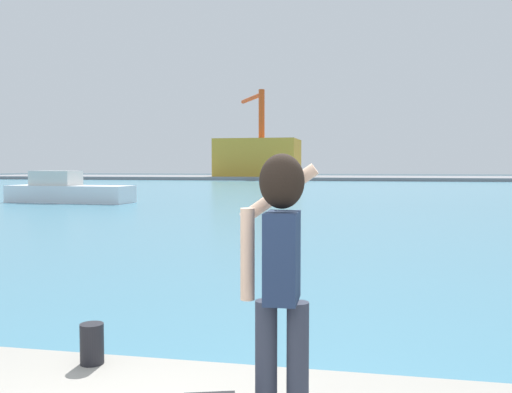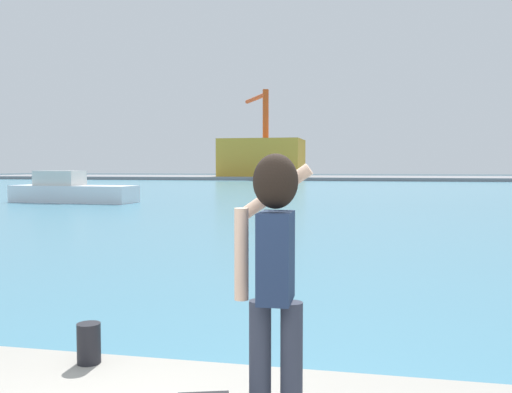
{
  "view_description": "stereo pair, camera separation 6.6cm",
  "coord_description": "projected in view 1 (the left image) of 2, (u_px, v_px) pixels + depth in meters",
  "views": [
    {
      "loc": [
        1.08,
        -2.47,
        2.23
      ],
      "look_at": [
        -0.56,
        5.63,
        1.78
      ],
      "focal_mm": 39.06,
      "sensor_mm": 36.0,
      "label": 1
    },
    {
      "loc": [
        1.14,
        -2.46,
        2.23
      ],
      "look_at": [
        -0.56,
        5.63,
        1.78
      ],
      "focal_mm": 39.06,
      "sensor_mm": 36.0,
      "label": 2
    }
  ],
  "objects": [
    {
      "name": "harbor_bollard",
      "position": [
        92.0,
        344.0,
        4.68
      ],
      "size": [
        0.2,
        0.2,
        0.34
      ],
      "primitive_type": "cylinder",
      "color": "black",
      "rests_on": "quay_promenade"
    },
    {
      "name": "port_crane",
      "position": [
        259.0,
        123.0,
        94.41
      ],
      "size": [
        6.26,
        10.67,
        14.49
      ],
      "color": "#D84C19",
      "rests_on": "far_shore_dock"
    },
    {
      "name": "boat_moored",
      "position": [
        67.0,
        191.0,
        34.06
      ],
      "size": [
        7.89,
        2.71,
        1.94
      ],
      "rotation": [
        0.0,
        0.0,
        -0.06
      ],
      "color": "white",
      "rests_on": "harbor_water"
    },
    {
      "name": "warehouse_left",
      "position": [
        258.0,
        158.0,
        95.84
      ],
      "size": [
        13.73,
        10.16,
        6.34
      ],
      "primitive_type": "cube",
      "color": "gold",
      "rests_on": "far_shore_dock"
    },
    {
      "name": "person_photographer",
      "position": [
        280.0,
        262.0,
        3.46
      ],
      "size": [
        0.53,
        0.55,
        1.74
      ],
      "rotation": [
        0.0,
        0.0,
        1.6
      ],
      "color": "#2D3342",
      "rests_on": "quay_promenade"
    },
    {
      "name": "far_shore_dock",
      "position": [
        362.0,
        178.0,
        92.77
      ],
      "size": [
        140.0,
        20.0,
        0.53
      ],
      "primitive_type": "cube",
      "color": "gray",
      "rests_on": "ground_plane"
    },
    {
      "name": "ground_plane",
      "position": [
        357.0,
        190.0,
        51.69
      ],
      "size": [
        220.0,
        220.0,
        0.0
      ],
      "primitive_type": "plane",
      "color": "#334751"
    },
    {
      "name": "harbor_water",
      "position": [
        357.0,
        189.0,
        53.64
      ],
      "size": [
        140.0,
        100.0,
        0.02
      ],
      "primitive_type": "cube",
      "color": "teal",
      "rests_on": "ground_plane"
    }
  ]
}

